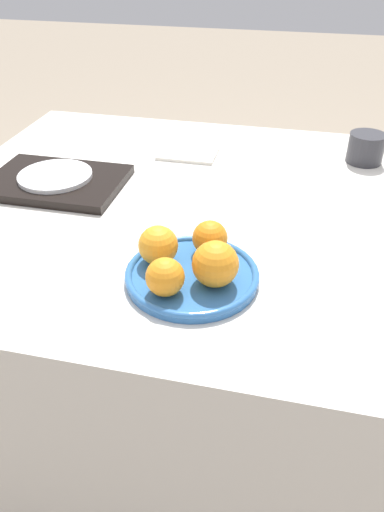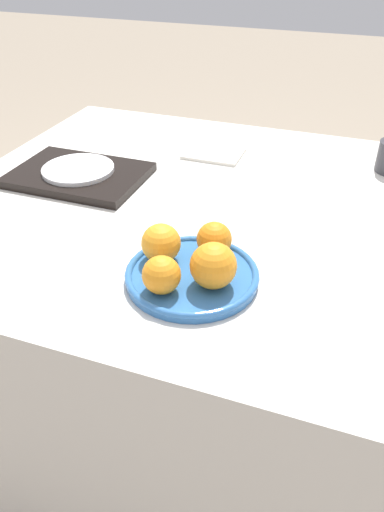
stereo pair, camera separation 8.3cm
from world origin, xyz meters
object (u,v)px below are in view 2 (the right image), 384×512
object	(u,v)px
side_plate	(78,169)
napkin	(213,154)
orange_1	(161,275)
orange_2	(161,243)
fruit_platter	(192,275)
orange_0	(213,266)
serving_tray	(79,175)
orange_3	(214,239)

from	to	relation	value
side_plate	napkin	distance (m)	0.35
orange_1	orange_2	xyz separation A→B (m)	(-0.03, 0.08, 0.00)
fruit_platter	orange_1	xyz separation A→B (m)	(-0.03, -0.06, 0.04)
orange_0	napkin	bearing A→B (deg)	107.79
fruit_platter	orange_1	distance (m)	0.08
serving_tray	napkin	xyz separation A→B (m)	(0.25, 0.24, -0.01)
serving_tray	side_plate	size ratio (longest dim) A/B	1.82
orange_2	side_plate	world-z (taller)	orange_2
orange_1	side_plate	xyz separation A→B (m)	(-0.36, 0.34, -0.02)
orange_2	orange_3	distance (m)	0.09
fruit_platter	side_plate	xyz separation A→B (m)	(-0.39, 0.28, 0.01)
side_plate	orange_0	bearing A→B (deg)	-34.89
orange_2	napkin	size ratio (longest dim) A/B	0.47
orange_1	side_plate	bearing A→B (deg)	136.18
orange_3	napkin	distance (m)	0.48
orange_0	orange_1	xyz separation A→B (m)	(-0.07, -0.04, -0.01)
orange_0	orange_2	distance (m)	0.11
fruit_platter	napkin	distance (m)	0.54
fruit_platter	orange_2	world-z (taller)	orange_2
orange_0	fruit_platter	bearing A→B (deg)	157.74
orange_1	orange_2	bearing A→B (deg)	113.19
orange_3	fruit_platter	bearing A→B (deg)	-103.84
napkin	orange_2	bearing A→B (deg)	-82.46
orange_0	serving_tray	world-z (taller)	orange_0
napkin	orange_3	bearing A→B (deg)	-72.02
orange_2	orange_1	bearing A→B (deg)	-66.81
orange_1	serving_tray	size ratio (longest dim) A/B	0.21
orange_0	orange_3	bearing A→B (deg)	106.78
orange_3	side_plate	world-z (taller)	orange_3
orange_1	serving_tray	xyz separation A→B (m)	(-0.36, 0.34, -0.04)
serving_tray	napkin	size ratio (longest dim) A/B	2.07
orange_0	side_plate	bearing A→B (deg)	145.11
fruit_platter	orange_0	xyz separation A→B (m)	(0.04, -0.02, 0.04)
serving_tray	orange_0	bearing A→B (deg)	-34.89
orange_3	orange_0	bearing A→B (deg)	-73.22
serving_tray	side_plate	distance (m)	0.02
orange_0	side_plate	distance (m)	0.52
fruit_platter	side_plate	size ratio (longest dim) A/B	1.37
fruit_platter	napkin	xyz separation A→B (m)	(-0.13, 0.52, -0.01)
orange_0	napkin	xyz separation A→B (m)	(-0.17, 0.54, -0.05)
side_plate	orange_1	bearing A→B (deg)	-43.82
orange_2	fruit_platter	bearing A→B (deg)	-17.61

